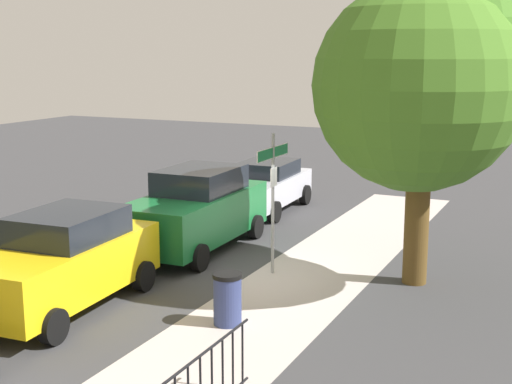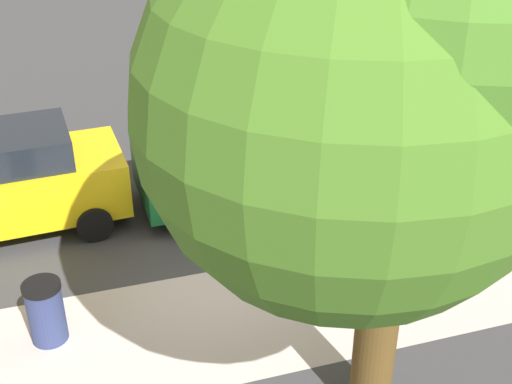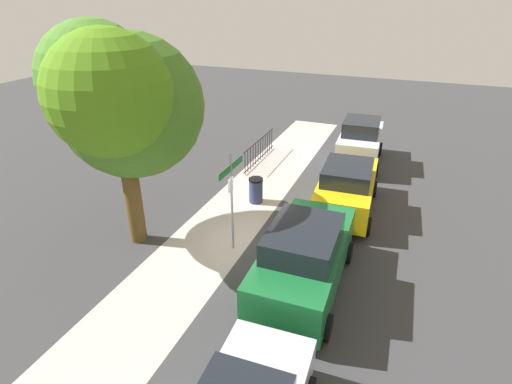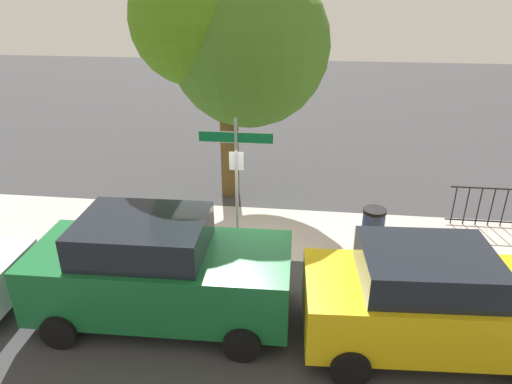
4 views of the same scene
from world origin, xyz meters
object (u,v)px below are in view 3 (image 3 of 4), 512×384
car_white (360,142)px  trash_bin (256,190)px  car_yellow (347,187)px  car_green (304,257)px  street_sign (231,185)px  shade_tree (120,98)px

car_white → trash_bin: bearing=147.6°
car_white → trash_bin: 6.21m
car_yellow → trash_bin: size_ratio=4.59×
car_green → street_sign: bearing=66.7°
car_green → car_white: bearing=-1.0°
car_yellow → car_white: bearing=0.0°
street_sign → car_green: street_sign is taller
shade_tree → trash_bin: (3.76, -2.60, -4.12)m
car_yellow → street_sign: bearing=140.0°
street_sign → car_green: size_ratio=0.68×
car_green → car_white: (9.61, 0.05, 0.04)m
street_sign → car_yellow: size_ratio=0.71×
shade_tree → trash_bin: size_ratio=6.86×
car_green → car_yellow: size_ratio=1.05×
street_sign → shade_tree: shade_tree is taller
trash_bin → car_yellow: bearing=-79.8°
shade_tree → car_green: shade_tree is taller
street_sign → trash_bin: street_sign is taller
car_green → car_yellow: (4.80, -0.23, -0.07)m
street_sign → trash_bin: size_ratio=3.26×
street_sign → shade_tree: size_ratio=0.47×
car_green → trash_bin: bearing=34.8°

